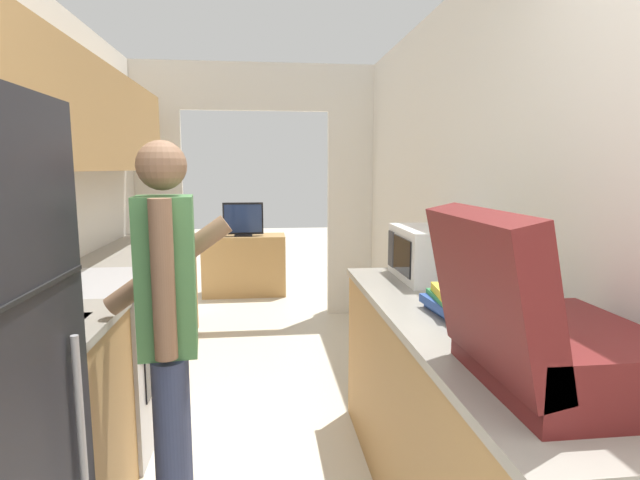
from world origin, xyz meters
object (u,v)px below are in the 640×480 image
(television, at_px, (243,220))
(person, at_px, (169,338))
(suitcase, at_px, (536,332))
(tv_cabinet, at_px, (244,265))
(microwave, at_px, (432,253))
(range_oven, at_px, (96,361))
(book_stack, at_px, (459,301))

(television, bearing_deg, person, -91.99)
(suitcase, distance_m, television, 4.73)
(suitcase, relative_size, television, 1.20)
(suitcase, relative_size, tv_cabinet, 0.58)
(microwave, distance_m, television, 3.48)
(range_oven, height_order, tv_cabinet, range_oven)
(book_stack, bearing_deg, microwave, 80.33)
(person, bearing_deg, tv_cabinet, -8.16)
(range_oven, xyz_separation_m, microwave, (1.82, -0.15, 0.58))
(person, bearing_deg, microwave, -68.19)
(range_oven, relative_size, microwave, 2.05)
(tv_cabinet, xyz_separation_m, television, (0.00, -0.04, 0.55))
(range_oven, bearing_deg, person, -56.26)
(microwave, bearing_deg, book_stack, -99.67)
(television, bearing_deg, microwave, -71.00)
(range_oven, height_order, book_stack, range_oven)
(television, bearing_deg, range_oven, -102.31)
(tv_cabinet, bearing_deg, television, -90.00)
(microwave, xyz_separation_m, tv_cabinet, (-1.13, 3.33, -0.69))
(microwave, bearing_deg, tv_cabinet, 108.78)
(range_oven, relative_size, suitcase, 1.85)
(person, xyz_separation_m, book_stack, (1.16, 0.01, 0.10))
(person, xyz_separation_m, television, (0.14, 3.96, 0.05))
(person, xyz_separation_m, microwave, (1.27, 0.68, 0.19))
(person, distance_m, suitcase, 1.30)
(range_oven, distance_m, television, 3.25)
(book_stack, bearing_deg, tv_cabinet, 104.33)
(person, height_order, suitcase, person)
(person, bearing_deg, book_stack, -95.54)
(microwave, height_order, tv_cabinet, microwave)
(suitcase, bearing_deg, book_stack, 84.80)
(microwave, xyz_separation_m, book_stack, (-0.11, -0.66, -0.09))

